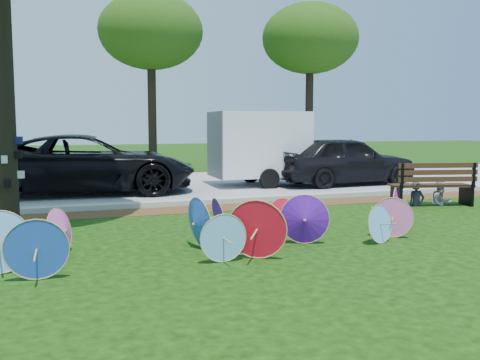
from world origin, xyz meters
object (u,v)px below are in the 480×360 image
at_px(dark_pickup, 344,161).
at_px(cargo_trailer, 259,144).
at_px(person_left, 417,182).
at_px(park_bench, 431,184).
at_px(person_right, 442,181).
at_px(parasol_pile, 233,225).
at_px(black_van, 88,164).

relative_size(dark_pickup, cargo_trailer, 1.59).
xyz_separation_m(dark_pickup, person_left, (-0.65, -4.38, -0.21)).
height_order(dark_pickup, park_bench, dark_pickup).
bearing_deg(person_right, parasol_pile, -152.48).
distance_m(black_van, person_right, 9.16).
bearing_deg(park_bench, person_left, -175.20).
distance_m(parasol_pile, black_van, 7.75).
distance_m(black_van, park_bench, 8.90).
distance_m(cargo_trailer, person_right, 5.78).
distance_m(dark_pickup, cargo_trailer, 2.73).
bearing_deg(park_bench, person_right, 21.06).
xyz_separation_m(black_van, person_right, (7.78, -4.84, -0.25)).
bearing_deg(black_van, cargo_trailer, -82.00).
bearing_deg(parasol_pile, dark_pickup, 49.32).
bearing_deg(black_van, parasol_pile, -162.81).
height_order(black_van, cargo_trailer, cargo_trailer).
bearing_deg(dark_pickup, parasol_pile, 136.93).
bearing_deg(person_left, cargo_trailer, 115.29).
xyz_separation_m(dark_pickup, park_bench, (-0.30, -4.43, -0.26)).
bearing_deg(person_right, person_left, -176.39).
bearing_deg(dark_pickup, black_van, 84.19).
bearing_deg(park_bench, parasol_pile, -142.31).
height_order(black_van, park_bench, black_van).
relative_size(cargo_trailer, park_bench, 1.47).
distance_m(parasol_pile, cargo_trailer, 8.64).
bearing_deg(park_bench, dark_pickup, 98.99).
relative_size(park_bench, person_right, 1.72).
relative_size(park_bench, person_left, 1.75).
xyz_separation_m(park_bench, person_right, (0.35, 0.05, 0.06)).
relative_size(parasol_pile, person_left, 6.47).
distance_m(dark_pickup, person_left, 4.43).
height_order(parasol_pile, black_van, black_van).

